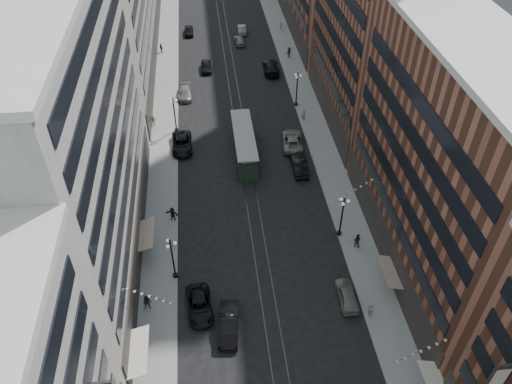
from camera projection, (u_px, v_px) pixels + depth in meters
name	position (u px, v px, depth m)	size (l,w,h in m)	color
ground	(237.00, 109.00, 76.76)	(220.00, 220.00, 0.00)	black
sidewalk_west	(166.00, 81.00, 83.23)	(4.00, 180.00, 0.15)	gray
sidewalk_east	(296.00, 74.00, 85.13)	(4.00, 180.00, 0.15)	gray
rail_west	(228.00, 78.00, 84.16)	(0.12, 180.00, 0.02)	#2D2D33
rail_east	(236.00, 78.00, 84.28)	(0.12, 180.00, 0.02)	#2D2D33
building_west_mid	(75.00, 145.00, 45.89)	(8.00, 36.00, 28.00)	#A6A094
building_east_mid	(445.00, 169.00, 46.41)	(8.00, 30.00, 24.00)	brown
lamppost_sw_far	(173.00, 257.00, 50.01)	(1.03, 1.14, 5.52)	black
lamppost_sw_mid	(174.00, 113.00, 70.18)	(1.03, 1.14, 5.52)	black
lamppost_se_far	(342.00, 215.00, 54.59)	(1.03, 1.14, 5.52)	black
lamppost_se_mid	(297.00, 88.00, 75.51)	(1.03, 1.14, 5.52)	black
streetcar	(244.00, 145.00, 67.15)	(2.68, 12.09, 3.35)	#213424
car_2	(200.00, 305.00, 48.51)	(2.37, 5.13, 1.43)	black
car_4	(347.00, 295.00, 49.39)	(1.79, 4.45, 1.52)	slate
car_5	(229.00, 324.00, 46.76)	(1.79, 5.14, 1.70)	black
pedestrian_2	(147.00, 303.00, 48.33)	(0.89, 0.49, 1.82)	black
pedestrian_4	(370.00, 310.00, 47.81)	(0.97, 0.44, 1.65)	beige
car_7	(182.00, 144.00, 68.60)	(2.68, 5.81, 1.62)	black
car_8	(186.00, 93.00, 79.11)	(1.96, 4.82, 1.40)	gray
car_9	(189.00, 31.00, 96.96)	(1.70, 4.22, 1.44)	black
car_10	(299.00, 165.00, 64.98)	(1.80, 5.15, 1.70)	black
car_11	(292.00, 140.00, 69.12)	(2.73, 5.93, 1.65)	gray
car_12	(271.00, 67.00, 85.32)	(2.50, 6.16, 1.79)	black
car_13	(206.00, 66.00, 85.79)	(1.74, 4.31, 1.47)	black
car_14	(242.00, 29.00, 97.42)	(1.57, 4.50, 1.48)	slate
pedestrian_5	(172.00, 214.00, 57.76)	(1.63, 0.47, 1.76)	black
pedestrian_6	(153.00, 120.00, 72.61)	(1.01, 0.46, 1.72)	#B2AC93
pedestrian_7	(357.00, 240.00, 54.61)	(0.86, 0.47, 1.77)	black
pedestrian_8	(303.00, 115.00, 73.63)	(0.67, 0.44, 1.83)	#9E9A83
pedestrian_9	(289.00, 53.00, 89.00)	(1.23, 0.51, 1.90)	black
car_extra_0	(239.00, 40.00, 93.76)	(1.70, 4.22, 1.44)	gray
car_extra_1	(183.00, 92.00, 79.23)	(1.68, 4.18, 1.42)	slate
pedestrian_extra_1	(161.00, 48.00, 90.65)	(0.98, 0.45, 1.67)	black
pedestrian_extra_2	(280.00, 26.00, 97.97)	(1.14, 0.47, 1.77)	#A7A08A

